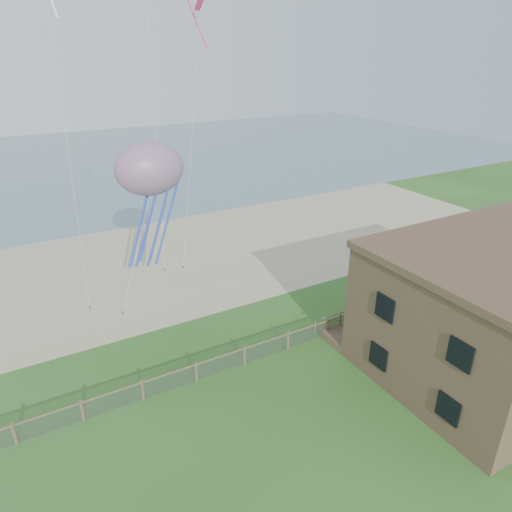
{
  "coord_description": "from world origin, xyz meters",
  "views": [
    {
      "loc": [
        -10.08,
        -13.18,
        16.65
      ],
      "look_at": [
        1.9,
        8.0,
        5.72
      ],
      "focal_mm": 32.0,
      "sensor_mm": 36.0,
      "label": 1
    }
  ],
  "objects_px": {
    "chainlink_fence": "(244,356)",
    "octopus_kite": "(153,203)",
    "picnic_table": "(394,362)",
    "motel": "(508,310)"
  },
  "relations": [
    {
      "from": "motel",
      "to": "octopus_kite",
      "type": "bearing_deg",
      "value": 140.27
    },
    {
      "from": "octopus_kite",
      "to": "picnic_table",
      "type": "bearing_deg",
      "value": -51.48
    },
    {
      "from": "chainlink_fence",
      "to": "picnic_table",
      "type": "relative_size",
      "value": 17.84
    },
    {
      "from": "chainlink_fence",
      "to": "octopus_kite",
      "type": "xyz_separation_m",
      "value": [
        -2.74,
        6.08,
        8.04
      ]
    },
    {
      "from": "motel",
      "to": "chainlink_fence",
      "type": "bearing_deg",
      "value": 151.7
    },
    {
      "from": "chainlink_fence",
      "to": "octopus_kite",
      "type": "bearing_deg",
      "value": 114.26
    },
    {
      "from": "picnic_table",
      "to": "octopus_kite",
      "type": "xyz_separation_m",
      "value": [
        -10.03,
        10.61,
        8.16
      ]
    },
    {
      "from": "chainlink_fence",
      "to": "picnic_table",
      "type": "distance_m",
      "value": 8.59
    },
    {
      "from": "motel",
      "to": "picnic_table",
      "type": "xyz_separation_m",
      "value": [
        -5.71,
        2.47,
        -3.07
      ]
    },
    {
      "from": "chainlink_fence",
      "to": "octopus_kite",
      "type": "height_order",
      "value": "octopus_kite"
    }
  ]
}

